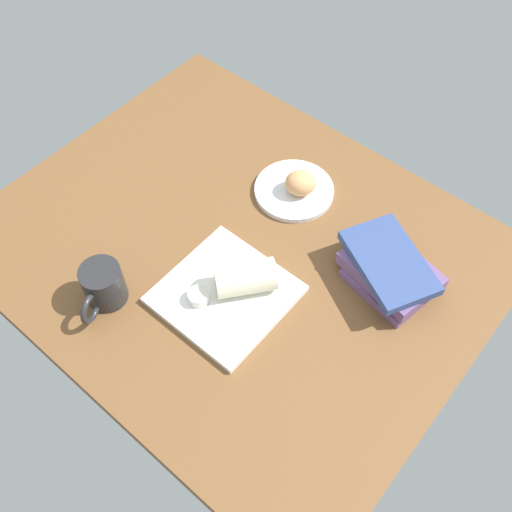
{
  "coord_description": "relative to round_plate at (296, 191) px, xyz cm",
  "views": [
    {
      "loc": [
        -53.44,
        56.67,
        112.49
      ],
      "look_at": [
        -6.43,
        0.99,
        7.0
      ],
      "focal_mm": 41.24,
      "sensor_mm": 36.0,
      "label": 1
    }
  ],
  "objects": [
    {
      "name": "dining_table",
      "position": [
        0.46,
        20.91,
        -2.7
      ],
      "size": [
        110.0,
        90.0,
        4.0
      ],
      "primitive_type": "cube",
      "color": "brown",
      "rests_on": "ground"
    },
    {
      "name": "scone_pastry",
      "position": [
        -1.05,
        -0.22,
        3.58
      ],
      "size": [
        9.88,
        9.86,
        5.76
      ],
      "primitive_type": "ellipsoid",
      "rotation": [
        0.0,
        0.0,
        0.76
      ],
      "color": "tan",
      "rests_on": "round_plate"
    },
    {
      "name": "coffee_mug",
      "position": [
        12.64,
        49.14,
        4.23
      ],
      "size": [
        8.65,
        13.25,
        9.65
      ],
      "color": "#262628",
      "rests_on": "dining_table"
    },
    {
      "name": "sauce_cup",
      "position": [
        -3.41,
        37.42,
        2.21
      ],
      "size": [
        4.53,
        4.53,
        2.45
      ],
      "color": "silver",
      "rests_on": "square_plate"
    },
    {
      "name": "round_plate",
      "position": [
        0.0,
        0.0,
        0.0
      ],
      "size": [
        19.23,
        19.23,
        1.4
      ],
      "primitive_type": "cylinder",
      "color": "white",
      "rests_on": "dining_table"
    },
    {
      "name": "square_plate",
      "position": [
        -6.41,
        32.56,
        0.1
      ],
      "size": [
        25.46,
        25.46,
        1.6
      ],
      "primitive_type": "cube",
      "rotation": [
        0.0,
        0.0,
        0.0
      ],
      "color": "white",
      "rests_on": "dining_table"
    },
    {
      "name": "breakfast_wrap",
      "position": [
        -8.81,
        28.66,
        4.44
      ],
      "size": [
        13.44,
        14.31,
        7.07
      ],
      "primitive_type": "cylinder",
      "rotation": [
        1.57,
        0.0,
        5.61
      ],
      "color": "beige",
      "rests_on": "square_plate"
    },
    {
      "name": "book_stack",
      "position": [
        -30.65,
        7.0,
        3.32
      ],
      "size": [
        24.95,
        21.46,
        7.76
      ],
      "color": "#6B4C7A",
      "rests_on": "dining_table"
    }
  ]
}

